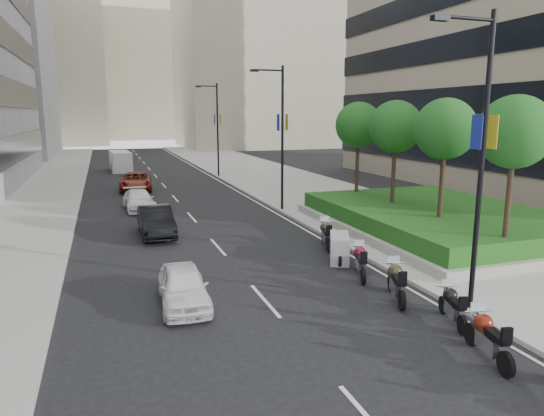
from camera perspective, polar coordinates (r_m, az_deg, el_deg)
name	(u,v)px	position (r m, az deg, el deg)	size (l,w,h in m)	color
ground	(365,347)	(13.69, 10.90, -15.76)	(160.00, 160.00, 0.00)	black
sidewalk_right	(285,182)	(43.71, 1.51, 3.06)	(10.00, 100.00, 0.15)	#9E9B93
sidewalk_left	(27,195)	(41.35, -26.88, 1.41)	(8.00, 100.00, 0.15)	#9E9B93
lane_edge	(228,186)	(42.16, -5.26, 2.63)	(0.12, 100.00, 0.01)	silver
lane_centre	(167,189)	(41.24, -12.29, 2.24)	(0.12, 100.00, 0.01)	silver
building_cream_right	(256,49)	(95.56, -1.88, 18.15)	(28.00, 24.00, 36.00)	#B7AD93
building_cream_left	(35,58)	(111.65, -26.10, 15.53)	(26.00, 24.00, 34.00)	#B7AD93
building_cream_centre	(132,61)	(131.40, -16.10, 16.23)	(30.00, 24.00, 38.00)	#B7AD93
planter	(437,226)	(26.81, 18.85, -2.01)	(10.00, 14.00, 0.40)	#9A998F
hedge	(438,215)	(26.69, 18.92, -0.76)	(9.40, 13.40, 0.80)	#255117
tree_0	(515,133)	(20.72, 26.65, 7.94)	(2.80, 2.80, 6.30)	#332319
tree_1	(445,129)	(23.70, 19.70, 8.70)	(2.80, 2.80, 6.30)	#332319
tree_2	(396,127)	(26.94, 14.33, 9.20)	(2.80, 2.80, 6.30)	#332319
tree_3	(358,125)	(30.36, 10.14, 9.53)	(2.80, 2.80, 6.30)	#332319
lamp_post_0	(479,150)	(15.56, 23.13, 6.25)	(2.34, 0.45, 9.00)	black
lamp_post_1	(280,131)	(30.37, 0.95, 9.02)	(2.34, 0.45, 9.00)	black
lamp_post_2	(216,125)	(47.67, -6.61, 9.68)	(2.34, 0.45, 9.00)	black
motorcycle_1	(487,337)	(13.74, 24.02, -13.72)	(0.80, 2.19, 1.11)	black
motorcycle_2	(452,306)	(15.56, 20.46, -10.74)	(0.85, 1.96, 1.01)	black
motorcycle_3	(396,282)	(16.80, 14.42, -8.47)	(1.05, 2.21, 1.15)	black
motorcycle_4	(360,262)	(18.85, 10.37, -6.22)	(1.02, 2.12, 1.11)	black
motorcycle_5	(339,248)	(20.62, 7.93, -4.71)	(1.48, 2.02, 1.14)	black
motorcycle_6	(326,234)	(22.64, 6.39, -3.11)	(0.94, 2.27, 1.16)	black
car_a	(183,286)	(16.11, -10.40, -9.06)	(1.51, 3.75, 1.28)	white
car_b	(156,221)	(25.39, -13.49, -1.52)	(1.57, 4.51, 1.49)	black
car_c	(139,200)	(32.51, -15.40, 0.90)	(1.78, 4.38, 1.27)	white
car_d	(136,181)	(40.84, -15.73, 3.03)	(2.44, 5.29, 1.47)	maroon
delivery_van	(121,162)	(55.11, -17.37, 5.18)	(2.28, 5.18, 2.12)	silver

